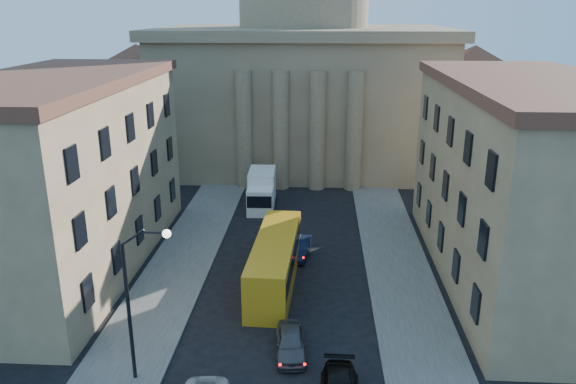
% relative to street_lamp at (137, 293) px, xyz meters
% --- Properties ---
extents(sidewalk_left, '(5.00, 60.00, 0.15)m').
position_rel_street_lamp_xyz_m(sidewalk_left, '(-1.53, 10.00, -5.21)').
color(sidewalk_left, '#514F4A').
rests_on(sidewalk_left, ground).
extents(sidewalk_right, '(5.00, 60.00, 0.15)m').
position_rel_street_lamp_xyz_m(sidewalk_right, '(15.47, 10.00, -5.21)').
color(sidewalk_right, '#514F4A').
rests_on(sidewalk_right, ground).
extents(church, '(68.02, 28.76, 36.60)m').
position_rel_street_lamp_xyz_m(church, '(6.97, 47.47, 6.59)').
color(church, '#766248').
rests_on(church, ground).
extents(building_left, '(11.60, 26.60, 14.70)m').
position_rel_street_lamp_xyz_m(building_left, '(-10.03, 14.00, 2.14)').
color(building_left, tan).
rests_on(building_left, ground).
extents(building_right, '(11.60, 26.60, 14.70)m').
position_rel_street_lamp_xyz_m(building_right, '(23.97, 14.00, 2.14)').
color(building_right, tan).
rests_on(building_right, ground).
extents(street_lamp, '(2.62, 0.44, 8.83)m').
position_rel_street_lamp_xyz_m(street_lamp, '(0.00, 0.00, 0.00)').
color(street_lamp, black).
rests_on(street_lamp, ground).
extents(car_right_far, '(2.08, 4.39, 1.45)m').
position_rel_street_lamp_xyz_m(car_right_far, '(7.77, 2.90, -4.56)').
color(car_right_far, '#46464A').
rests_on(car_right_far, ground).
extents(car_right_distant, '(1.96, 4.45, 1.42)m').
position_rel_street_lamp_xyz_m(car_right_distant, '(7.77, 16.57, -4.58)').
color(car_right_distant, black).
rests_on(car_right_distant, ground).
extents(city_bus, '(3.31, 12.31, 3.44)m').
position_rel_street_lamp_xyz_m(city_bus, '(6.17, 11.70, -3.44)').
color(city_bus, orange).
rests_on(city_bus, ground).
extents(box_truck, '(2.77, 6.59, 3.57)m').
position_rel_street_lamp_xyz_m(box_truck, '(3.47, 28.27, -3.59)').
color(box_truck, white).
rests_on(box_truck, ground).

